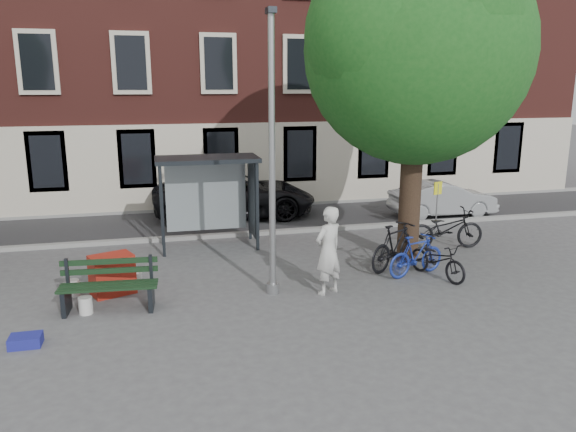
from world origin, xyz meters
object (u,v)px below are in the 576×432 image
(bike_a, at_px, (446,229))
(bus_shelter, at_px, (221,181))
(red_stand, at_px, (112,274))
(notice_sign, at_px, (437,198))
(bike_b, at_px, (416,255))
(painter, at_px, (328,251))
(car_silver, at_px, (443,199))
(lamppost, at_px, (272,171))
(bench, at_px, (109,288))
(bike_d, at_px, (395,246))
(bike_c, at_px, (437,260))
(car_dark, at_px, (235,194))

(bike_a, bearing_deg, bus_shelter, 78.18)
(red_stand, bearing_deg, notice_sign, 15.67)
(bike_b, bearing_deg, painter, 87.70)
(car_silver, bearing_deg, bike_b, 146.86)
(lamppost, relative_size, red_stand, 6.79)
(painter, xyz_separation_m, bike_a, (4.33, 2.57, -0.42))
(bench, xyz_separation_m, notice_sign, (9.39, 3.56, 0.74))
(painter, relative_size, bike_d, 1.01)
(bike_b, bearing_deg, bike_d, 7.60)
(painter, relative_size, car_silver, 0.54)
(bike_a, bearing_deg, painter, 125.53)
(painter, bearing_deg, bike_c, 159.23)
(bike_d, bearing_deg, bench, 67.13)
(bike_a, bearing_deg, lamppost, 117.13)
(car_silver, relative_size, notice_sign, 2.17)
(notice_sign, bearing_deg, car_dark, 128.94)
(bus_shelter, distance_m, car_dark, 3.90)
(bus_shelter, distance_m, car_silver, 8.42)
(bike_a, relative_size, bike_d, 1.12)
(bike_b, height_order, bike_c, bike_b)
(bus_shelter, bearing_deg, red_stand, -131.50)
(bike_a, height_order, bike_b, bike_a)
(painter, distance_m, red_stand, 4.87)
(bus_shelter, relative_size, bike_c, 1.64)
(bench, relative_size, car_dark, 0.36)
(bike_d, height_order, red_stand, bike_d)
(bus_shelter, bearing_deg, bike_d, -38.03)
(bench, distance_m, red_stand, 0.93)
(painter, xyz_separation_m, bench, (-4.71, 0.21, -0.53))
(painter, distance_m, notice_sign, 6.01)
(bike_c, xyz_separation_m, red_stand, (-7.61, 0.76, -0.01))
(bike_d, xyz_separation_m, red_stand, (-6.90, -0.13, -0.14))
(bus_shelter, relative_size, car_silver, 0.76)
(red_stand, height_order, notice_sign, notice_sign)
(car_dark, bearing_deg, red_stand, 155.36)
(bike_d, height_order, car_silver, car_silver)
(bike_c, bearing_deg, bench, 162.21)
(bike_c, height_order, car_silver, car_silver)
(bike_b, xyz_separation_m, car_dark, (-3.39, 7.38, 0.28))
(red_stand, bearing_deg, bike_a, 8.99)
(bench, bearing_deg, lamppost, 6.02)
(bench, relative_size, bike_d, 1.03)
(car_silver, xyz_separation_m, red_stand, (-10.99, -5.16, -0.17))
(bike_c, bearing_deg, bike_a, 37.93)
(lamppost, relative_size, painter, 3.04)
(bike_a, xyz_separation_m, bike_b, (-1.85, -1.91, -0.07))
(bike_d, xyz_separation_m, car_silver, (4.09, 5.03, 0.02))
(bench, relative_size, notice_sign, 1.18)
(bike_c, bearing_deg, lamppost, 162.00)
(painter, height_order, car_silver, painter)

